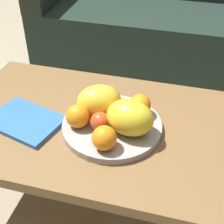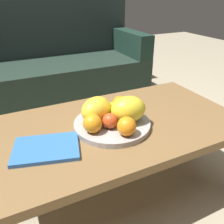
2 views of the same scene
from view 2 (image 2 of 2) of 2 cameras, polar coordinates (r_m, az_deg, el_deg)
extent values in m
plane|color=#9D9177|center=(1.36, 0.41, -18.35)|extent=(8.00, 8.00, 0.00)
cube|color=brown|center=(1.11, 0.48, -3.75)|extent=(1.21, 0.65, 0.04)
cylinder|color=brown|center=(1.70, 13.44, -0.87)|extent=(0.05, 0.05, 0.38)
cube|color=#1C2B22|center=(2.28, -13.80, 6.85)|extent=(1.70, 0.70, 0.40)
cube|color=black|center=(2.44, -16.67, 18.83)|extent=(1.70, 0.14, 0.50)
cube|color=black|center=(2.47, 3.92, 16.62)|extent=(0.14, 0.70, 0.22)
cylinder|color=#9F9A98|center=(1.07, 0.00, -2.96)|extent=(0.35, 0.35, 0.03)
ellipsoid|color=yellow|center=(1.05, -3.83, 0.65)|extent=(0.19, 0.17, 0.11)
ellipsoid|color=yellow|center=(1.04, 3.95, 0.64)|extent=(0.17, 0.14, 0.12)
sphere|color=orange|center=(0.96, 3.56, -3.47)|extent=(0.08, 0.08, 0.08)
sphere|color=orange|center=(0.98, -4.73, -2.79)|extent=(0.08, 0.08, 0.08)
sphere|color=orange|center=(1.14, 1.98, 1.96)|extent=(0.08, 0.08, 0.08)
sphere|color=#B8411C|center=(1.01, -0.48, -2.14)|extent=(0.07, 0.07, 0.07)
ellipsoid|color=gold|center=(1.10, -1.67, -0.28)|extent=(0.07, 0.15, 0.03)
ellipsoid|color=yellow|center=(1.11, -1.79, -0.14)|extent=(0.15, 0.08, 0.03)
ellipsoid|color=yellow|center=(1.10, -1.69, -0.45)|extent=(0.11, 0.14, 0.03)
ellipsoid|color=yellow|center=(1.08, -1.56, 0.65)|extent=(0.15, 0.06, 0.03)
ellipsoid|color=yellow|center=(1.08, -1.94, 0.78)|extent=(0.15, 0.10, 0.03)
cube|color=blue|center=(0.96, -15.66, -8.48)|extent=(0.29, 0.24, 0.02)
camera|label=1|loc=(0.66, 75.97, 26.48)|focal=52.72mm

